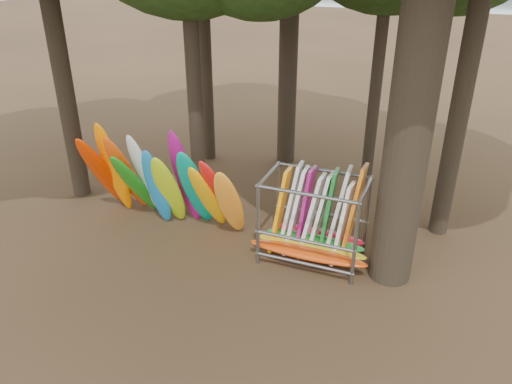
% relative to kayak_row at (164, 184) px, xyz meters
% --- Properties ---
extents(ground, '(120.00, 120.00, 0.00)m').
position_rel_kayak_row_xyz_m(ground, '(1.87, -1.08, -1.35)').
color(ground, '#47331E').
rests_on(ground, ground).
extents(lake, '(160.00, 160.00, 0.00)m').
position_rel_kayak_row_xyz_m(lake, '(1.87, 58.92, -1.35)').
color(lake, gray).
rests_on(lake, ground).
extents(kayak_row, '(5.01, 2.15, 3.26)m').
position_rel_kayak_row_xyz_m(kayak_row, '(0.00, 0.00, 0.00)').
color(kayak_row, red).
rests_on(kayak_row, ground).
extents(storage_rack, '(3.11, 1.57, 2.71)m').
position_rel_kayak_row_xyz_m(storage_rack, '(4.42, -0.02, -0.30)').
color(storage_rack, slate).
rests_on(storage_rack, ground).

